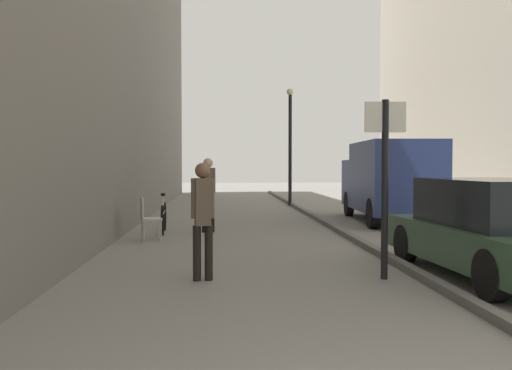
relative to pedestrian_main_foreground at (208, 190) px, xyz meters
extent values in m
plane|color=gray|center=(1.63, 0.09, -1.06)|extent=(80.00, 80.00, 0.00)
cube|color=#615F5B|center=(3.21, 0.09, -1.00)|extent=(0.16, 40.00, 0.12)
cylinder|color=black|center=(-0.09, -0.01, -0.63)|extent=(0.13, 0.13, 0.86)
cylinder|color=black|center=(0.09, 0.01, -0.63)|extent=(0.13, 0.13, 0.86)
cube|color=brown|center=(0.00, 0.00, 0.17)|extent=(0.26, 0.23, 0.73)
cylinder|color=brown|center=(-0.13, -0.02, 0.22)|extent=(0.10, 0.10, 0.62)
cylinder|color=brown|center=(0.13, 0.02, 0.22)|extent=(0.10, 0.10, 0.62)
sphere|color=tan|center=(0.00, 0.00, 0.65)|extent=(0.24, 0.24, 0.24)
cylinder|color=black|center=(-0.03, -6.01, -0.66)|extent=(0.12, 0.12, 0.79)
cylinder|color=black|center=(0.14, -5.98, -0.66)|extent=(0.12, 0.12, 0.79)
cube|color=brown|center=(0.05, -6.00, 0.08)|extent=(0.25, 0.22, 0.68)
cylinder|color=brown|center=(-0.06, -6.02, 0.13)|extent=(0.09, 0.09, 0.57)
cylinder|color=brown|center=(0.17, -5.98, 0.13)|extent=(0.09, 0.09, 0.57)
sphere|color=brown|center=(0.05, -6.00, 0.52)|extent=(0.22, 0.22, 0.22)
cube|color=navy|center=(5.19, 1.74, 0.27)|extent=(2.13, 3.97, 1.97)
cube|color=navy|center=(5.33, 4.43, 0.02)|extent=(2.00, 1.61, 1.48)
cube|color=black|center=(5.36, 4.96, 0.35)|extent=(1.61, 0.13, 0.65)
cylinder|color=black|center=(4.47, 4.33, -0.66)|extent=(0.26, 0.81, 0.80)
cylinder|color=black|center=(6.18, 4.23, -0.66)|extent=(0.26, 0.81, 0.80)
cylinder|color=black|center=(4.26, 0.55, -0.66)|extent=(0.26, 0.81, 0.80)
cylinder|color=black|center=(5.98, 0.46, -0.66)|extent=(0.26, 0.81, 0.80)
cube|color=#335138|center=(4.34, -6.03, -0.56)|extent=(2.00, 4.28, 0.55)
cube|color=black|center=(4.34, -6.03, 0.05)|extent=(1.63, 2.59, 0.68)
cylinder|color=black|center=(3.45, -4.64, -0.74)|extent=(0.23, 0.65, 0.64)
cylinder|color=black|center=(5.09, -4.56, -0.74)|extent=(0.23, 0.65, 0.64)
cylinder|color=black|center=(3.59, -7.50, -0.74)|extent=(0.23, 0.65, 0.64)
cylinder|color=black|center=(2.68, -6.04, 0.24)|extent=(0.10, 0.10, 2.60)
cube|color=white|center=(2.68, -6.04, 1.29)|extent=(0.60, 0.04, 0.44)
cylinder|color=black|center=(3.12, 9.17, 1.19)|extent=(0.14, 0.14, 4.50)
sphere|color=beige|center=(3.12, 9.17, 3.56)|extent=(0.28, 0.28, 0.28)
torus|color=black|center=(-1.11, 0.48, -0.70)|extent=(0.10, 0.72, 0.72)
torus|color=black|center=(-1.06, -0.57, -0.70)|extent=(0.10, 0.72, 0.72)
cylinder|color=silver|center=(-1.09, -0.05, -0.55)|extent=(0.10, 0.95, 0.05)
cylinder|color=silver|center=(-1.08, -0.24, -0.33)|extent=(0.04, 0.04, 0.40)
cube|color=black|center=(-1.08, -0.24, -0.11)|extent=(0.11, 0.24, 0.06)
cylinder|color=#B7B2A8|center=(-1.08, -1.20, -0.83)|extent=(0.04, 0.04, 0.45)
cylinder|color=#B7B2A8|center=(-0.99, -1.56, -0.83)|extent=(0.04, 0.04, 0.45)
cylinder|color=#B7B2A8|center=(-1.44, -1.28, -0.83)|extent=(0.04, 0.04, 0.45)
cylinder|color=#B7B2A8|center=(-1.36, -1.65, -0.83)|extent=(0.04, 0.04, 0.45)
cube|color=#B7B2A8|center=(-1.22, -1.42, -0.59)|extent=(0.53, 0.53, 0.04)
cube|color=#B7B2A8|center=(-1.41, -1.47, -0.34)|extent=(0.14, 0.44, 0.45)
camera|label=1|loc=(0.32, -14.32, 0.60)|focal=40.83mm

